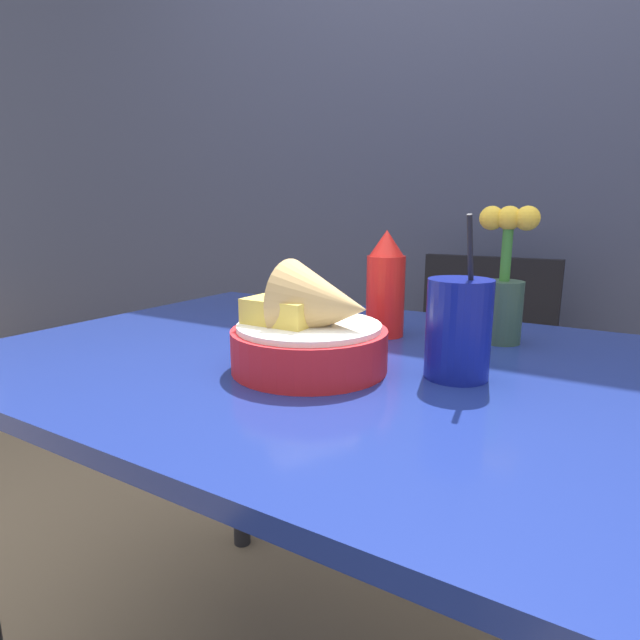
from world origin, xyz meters
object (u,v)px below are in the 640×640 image
at_px(chair_far_window, 476,374).
at_px(drink_cup, 458,332).
at_px(flower_vase, 504,285).
at_px(food_basket, 313,331).
at_px(ketchup_bottle, 386,286).

height_order(chair_far_window, drink_cup, drink_cup).
distance_m(drink_cup, flower_vase, 0.23).
relative_size(chair_far_window, flower_vase, 3.62).
bearing_deg(drink_cup, food_basket, -158.41).
bearing_deg(flower_vase, drink_cup, -93.02).
relative_size(food_basket, ketchup_bottle, 1.17).
height_order(food_basket, flower_vase, flower_vase).
distance_m(food_basket, flower_vase, 0.37).
distance_m(food_basket, ketchup_bottle, 0.25).
xyz_separation_m(food_basket, ketchup_bottle, (0.00, 0.24, 0.04)).
relative_size(ketchup_bottle, drink_cup, 0.87).
bearing_deg(ketchup_bottle, flower_vase, 16.62).
bearing_deg(ketchup_bottle, drink_cup, -42.98).
bearing_deg(flower_vase, food_basket, -123.34).
distance_m(chair_far_window, drink_cup, 0.87).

